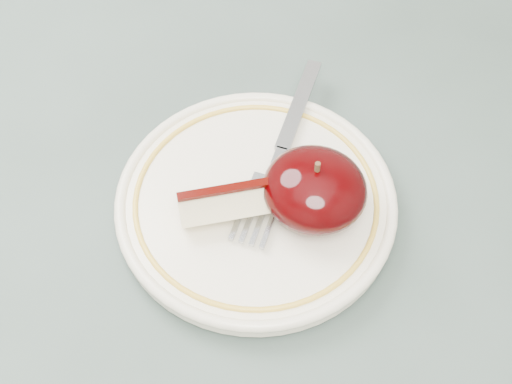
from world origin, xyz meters
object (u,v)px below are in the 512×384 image
(table, at_px, (130,347))
(apple_half, at_px, (315,189))
(plate, at_px, (256,202))
(fork, at_px, (281,151))

(table, height_order, apple_half, apple_half)
(plate, bearing_deg, table, -123.26)
(apple_half, xyz_separation_m, fork, (-0.04, 0.04, -0.02))
(table, height_order, plate, plate)
(table, height_order, fork, fork)
(plate, height_order, apple_half, apple_half)
(apple_half, bearing_deg, plate, -168.91)
(apple_half, bearing_deg, fork, 135.17)
(table, distance_m, apple_half, 0.21)
(apple_half, bearing_deg, table, -134.27)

